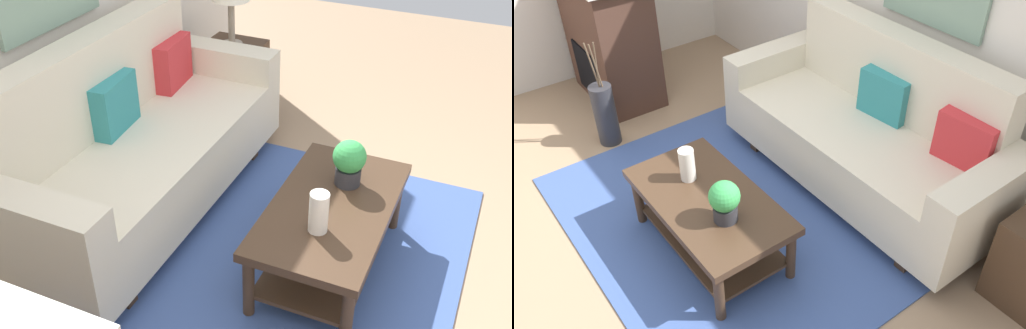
# 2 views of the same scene
# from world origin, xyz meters

# --- Properties ---
(ground_plane) EXTENTS (9.10, 9.10, 0.00)m
(ground_plane) POSITION_xyz_m (0.00, 0.00, 0.00)
(ground_plane) COLOR #9E7F60
(area_rug) EXTENTS (2.45, 1.90, 0.01)m
(area_rug) POSITION_xyz_m (0.00, 0.50, 0.01)
(area_rug) COLOR #3D5693
(area_rug) RESTS_ON ground_plane
(couch) EXTENTS (2.14, 0.84, 1.08)m
(couch) POSITION_xyz_m (0.23, 1.51, 0.43)
(couch) COLOR beige
(couch) RESTS_ON ground_plane
(throw_pillow_teal) EXTENTS (0.37, 0.16, 0.32)m
(throw_pillow_teal) POSITION_xyz_m (0.23, 1.63, 0.68)
(throw_pillow_teal) COLOR teal
(throw_pillow_teal) RESTS_ON couch
(throw_pillow_crimson) EXTENTS (0.37, 0.16, 0.32)m
(throw_pillow_crimson) POSITION_xyz_m (0.89, 1.63, 0.68)
(throw_pillow_crimson) COLOR red
(throw_pillow_crimson) RESTS_ON couch
(coffee_table) EXTENTS (1.10, 0.60, 0.43)m
(coffee_table) POSITION_xyz_m (0.15, 0.26, 0.31)
(coffee_table) COLOR #422D1E
(coffee_table) RESTS_ON ground_plane
(tabletop_vase) EXTENTS (0.10, 0.10, 0.22)m
(tabletop_vase) POSITION_xyz_m (-0.08, 0.26, 0.54)
(tabletop_vase) COLOR white
(tabletop_vase) RESTS_ON coffee_table
(potted_plant_tabletop) EXTENTS (0.18, 0.18, 0.26)m
(potted_plant_tabletop) POSITION_xyz_m (0.37, 0.25, 0.57)
(potted_plant_tabletop) COLOR #2D2D33
(potted_plant_tabletop) RESTS_ON coffee_table
(side_table) EXTENTS (0.44, 0.44, 0.56)m
(side_table) POSITION_xyz_m (1.60, 1.54, 0.28)
(side_table) COLOR #422D1E
(side_table) RESTS_ON ground_plane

